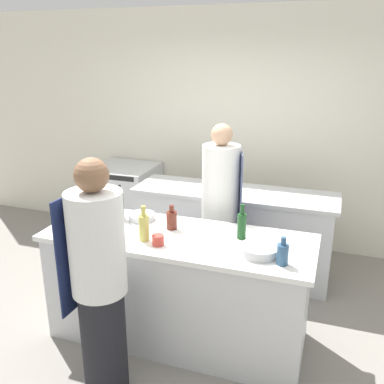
% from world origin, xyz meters
% --- Properties ---
extents(ground_plane, '(16.00, 16.00, 0.00)m').
position_xyz_m(ground_plane, '(0.00, 0.00, 0.00)').
color(ground_plane, gray).
extents(wall_back, '(8.00, 0.06, 2.80)m').
position_xyz_m(wall_back, '(0.00, 2.13, 1.40)').
color(wall_back, silver).
rests_on(wall_back, ground_plane).
extents(prep_counter, '(2.14, 0.78, 0.93)m').
position_xyz_m(prep_counter, '(0.00, 0.00, 0.46)').
color(prep_counter, silver).
rests_on(prep_counter, ground_plane).
extents(pass_counter, '(2.10, 0.62, 0.93)m').
position_xyz_m(pass_counter, '(0.16, 1.24, 0.46)').
color(pass_counter, silver).
rests_on(pass_counter, ground_plane).
extents(oven_range, '(0.78, 0.73, 0.94)m').
position_xyz_m(oven_range, '(-1.38, 1.71, 0.47)').
color(oven_range, silver).
rests_on(oven_range, ground_plane).
extents(chef_at_prep_near, '(0.39, 0.37, 1.69)m').
position_xyz_m(chef_at_prep_near, '(-0.29, -0.71, 0.85)').
color(chef_at_prep_near, black).
rests_on(chef_at_prep_near, ground_plane).
extents(chef_at_stove, '(0.40, 0.38, 1.70)m').
position_xyz_m(chef_at_stove, '(0.15, 0.72, 0.86)').
color(chef_at_stove, black).
rests_on(chef_at_stove, ground_plane).
extents(bottle_olive_oil, '(0.08, 0.08, 0.21)m').
position_xyz_m(bottle_olive_oil, '(-0.40, -0.26, 1.01)').
color(bottle_olive_oil, silver).
rests_on(bottle_olive_oil, prep_counter).
extents(bottle_vinegar, '(0.07, 0.07, 0.28)m').
position_xyz_m(bottle_vinegar, '(0.49, 0.11, 1.04)').
color(bottle_vinegar, '#19471E').
rests_on(bottle_vinegar, prep_counter).
extents(bottle_wine, '(0.06, 0.06, 0.30)m').
position_xyz_m(bottle_wine, '(-0.59, 0.18, 1.04)').
color(bottle_wine, black).
rests_on(bottle_wine, prep_counter).
extents(bottle_cooking_oil, '(0.09, 0.09, 0.20)m').
position_xyz_m(bottle_cooking_oil, '(-0.09, 0.11, 1.01)').
color(bottle_cooking_oil, '#5B2319').
rests_on(bottle_cooking_oil, prep_counter).
extents(bottle_sauce, '(0.08, 0.08, 0.28)m').
position_xyz_m(bottle_sauce, '(-0.21, -0.17, 1.04)').
color(bottle_sauce, '#B2A84C').
rests_on(bottle_sauce, prep_counter).
extents(bottle_water, '(0.08, 0.08, 0.20)m').
position_xyz_m(bottle_water, '(0.84, -0.21, 1.01)').
color(bottle_water, '#2D5175').
rests_on(bottle_water, prep_counter).
extents(bowl_mixing_large, '(0.28, 0.28, 0.07)m').
position_xyz_m(bowl_mixing_large, '(0.67, -0.12, 0.96)').
color(bowl_mixing_large, '#B7BABC').
rests_on(bowl_mixing_large, prep_counter).
extents(bowl_prep_small, '(0.23, 0.23, 0.05)m').
position_xyz_m(bowl_prep_small, '(-0.41, 0.21, 0.95)').
color(bowl_prep_small, '#B7BABC').
rests_on(bowl_prep_small, prep_counter).
extents(cup, '(0.09, 0.09, 0.08)m').
position_xyz_m(cup, '(-0.07, -0.21, 0.97)').
color(cup, '#B2382D').
rests_on(cup, prep_counter).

